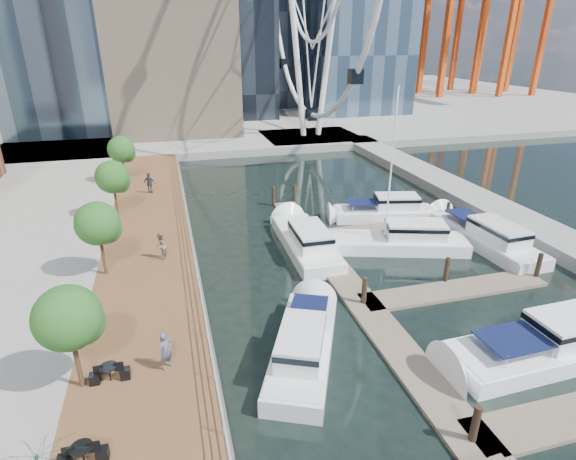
% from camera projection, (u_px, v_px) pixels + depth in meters
% --- Properties ---
extents(ground, '(520.00, 520.00, 0.00)m').
position_uv_depth(ground, '(376.00, 420.00, 18.13)').
color(ground, black).
rests_on(ground, ground).
extents(boardwalk, '(6.00, 60.00, 1.00)m').
position_uv_depth(boardwalk, '(148.00, 268.00, 29.09)').
color(boardwalk, brown).
rests_on(boardwalk, ground).
extents(seawall, '(0.25, 60.00, 1.00)m').
position_uv_depth(seawall, '(195.00, 263.00, 29.81)').
color(seawall, '#595954').
rests_on(seawall, ground).
extents(land_far, '(200.00, 114.00, 1.00)m').
position_uv_depth(land_far, '(192.00, 101.00, 108.56)').
color(land_far, gray).
rests_on(land_far, ground).
extents(breakwater, '(4.00, 60.00, 1.00)m').
position_uv_depth(breakwater, '(483.00, 204.00, 40.53)').
color(breakwater, gray).
rests_on(breakwater, ground).
extents(pier, '(14.00, 12.00, 1.00)m').
position_uv_depth(pier, '(311.00, 139.00, 67.52)').
color(pier, gray).
rests_on(pier, ground).
extents(railing, '(0.10, 60.00, 1.05)m').
position_uv_depth(railing, '(193.00, 249.00, 29.39)').
color(railing, white).
rests_on(railing, boardwalk).
extents(floating_docks, '(16.00, 34.00, 2.60)m').
position_uv_depth(floating_docks, '(423.00, 271.00, 28.73)').
color(floating_docks, '#6D6051').
rests_on(floating_docks, ground).
extents(port_cranes, '(40.00, 52.00, 38.00)m').
position_uv_depth(port_cranes, '(464.00, 15.00, 111.67)').
color(port_cranes, '#D84C14').
rests_on(port_cranes, ground).
extents(street_trees, '(2.60, 42.60, 4.60)m').
position_uv_depth(street_trees, '(98.00, 224.00, 26.14)').
color(street_trees, '#3F2B1C').
rests_on(street_trees, ground).
extents(yacht_foreground, '(11.66, 3.41, 2.15)m').
position_uv_depth(yacht_foreground, '(548.00, 356.00, 21.78)').
color(yacht_foreground, white).
rests_on(yacht_foreground, ground).
extents(pedestrian_near, '(0.78, 0.76, 1.80)m').
position_uv_depth(pedestrian_near, '(166.00, 351.00, 19.18)').
color(pedestrian_near, '#4B4F64').
rests_on(pedestrian_near, boardwalk).
extents(pedestrian_mid, '(0.87, 1.01, 1.81)m').
position_uv_depth(pedestrian_mid, '(161.00, 246.00, 28.94)').
color(pedestrian_mid, '#88675E').
rests_on(pedestrian_mid, boardwalk).
extents(pedestrian_far, '(1.22, 0.92, 1.92)m').
position_uv_depth(pedestrian_far, '(150.00, 183.00, 41.52)').
color(pedestrian_far, '#31383D').
rests_on(pedestrian_far, boardwalk).
extents(moored_yachts, '(21.66, 31.00, 11.50)m').
position_uv_depth(moored_yachts, '(402.00, 260.00, 31.30)').
color(moored_yachts, white).
rests_on(moored_yachts, ground).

